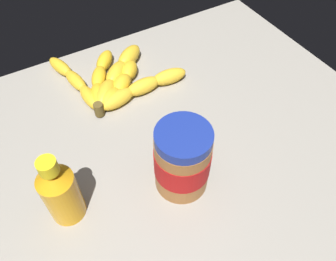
{
  "coord_description": "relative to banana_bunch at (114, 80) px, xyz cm",
  "views": [
    {
      "loc": [
        23.13,
        33.46,
        52.63
      ],
      "look_at": [
        3.1,
        -1.32,
        3.82
      ],
      "focal_mm": 35.74,
      "sensor_mm": 36.0,
      "label": 1
    }
  ],
  "objects": [
    {
      "name": "ground_plane",
      "position": [
        -5.48,
        21.58,
        -3.8
      ],
      "size": [
        84.68,
        75.67,
        4.17
      ],
      "primitive_type": "cube",
      "color": "gray"
    },
    {
      "name": "banana_bunch",
      "position": [
        0.0,
        0.0,
        0.0
      ],
      "size": [
        27.09,
        23.5,
        3.78
      ],
      "color": "gold",
      "rests_on": "ground_plane"
    },
    {
      "name": "peanut_butter_jar",
      "position": [
        -0.08,
        29.0,
        5.02
      ],
      "size": [
        9.55,
        9.55,
        13.72
      ],
      "color": "#9E602D",
      "rests_on": "ground_plane"
    },
    {
      "name": "honey_bottle",
      "position": [
        19.41,
        24.49,
        4.83
      ],
      "size": [
        5.71,
        5.71,
        14.73
      ],
      "color": "orange",
      "rests_on": "ground_plane"
    }
  ]
}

